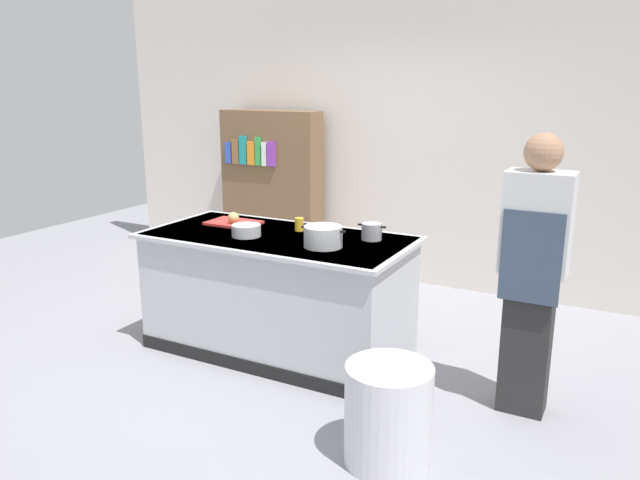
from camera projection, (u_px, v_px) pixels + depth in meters
ground_plane at (279, 349)px, 4.74m from camera, size 10.00×10.00×0.00m
back_wall at (387, 132)px, 6.16m from camera, size 6.40×0.12×3.00m
counter_island at (278, 292)px, 4.63m from camera, size 1.98×0.98×0.90m
cutting_board at (234, 223)px, 4.87m from camera, size 0.40×0.28×0.02m
onion at (233, 218)px, 4.81m from camera, size 0.09×0.09×0.09m
stock_pot at (323, 236)px, 4.19m from camera, size 0.33×0.26×0.14m
sauce_pan at (372, 231)px, 4.39m from camera, size 0.21×0.15×0.12m
mixing_bowl at (246, 230)px, 4.49m from camera, size 0.21×0.21×0.09m
juice_cup at (299, 224)px, 4.65m from camera, size 0.07×0.07×0.10m
trash_bin at (388, 414)px, 3.28m from camera, size 0.47×0.47×0.55m
person_chef at (533, 270)px, 3.65m from camera, size 0.38×0.25×1.72m
bookshelf at (272, 191)px, 6.60m from camera, size 1.10×0.31×1.70m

